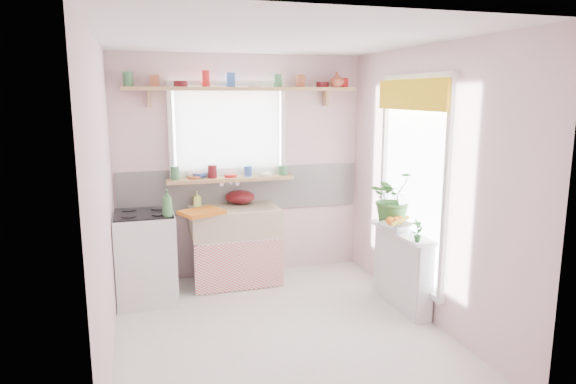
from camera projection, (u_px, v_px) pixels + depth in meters
name	position (u px, v px, depth m)	size (l,w,h in m)	color
room	(319.00, 163.00, 5.28)	(3.20, 3.20, 3.20)	white
sink_unit	(235.00, 245.00, 5.64)	(0.95, 0.65, 1.11)	white
cooker	(146.00, 257.00, 5.14)	(0.58, 0.58, 0.93)	white
radiator_ledge	(402.00, 267.00, 5.02)	(0.22, 0.95, 0.78)	white
windowsill	(231.00, 179.00, 5.68)	(1.40, 0.22, 0.04)	tan
pine_shelf	(243.00, 89.00, 5.53)	(2.52, 0.24, 0.04)	tan
shelf_crockery	(240.00, 82.00, 5.51)	(2.47, 0.11, 0.12)	#3F7F4C
sill_crockery	(229.00, 172.00, 5.66)	(1.35, 0.11, 0.12)	#3F7F4C
dish_tray	(202.00, 212.00, 5.27)	(0.41, 0.31, 0.04)	#CE6312
colander	(240.00, 197.00, 5.77)	(0.33, 0.33, 0.15)	#510E12
jade_plant	(393.00, 198.00, 5.10)	(0.50, 0.43, 0.55)	#315F26
fruit_bowl	(395.00, 227.00, 4.92)	(0.30, 0.30, 0.07)	silver
herb_pot	(417.00, 231.00, 4.53)	(0.11, 0.07, 0.20)	#245A26
soap_bottle_sink	(197.00, 199.00, 5.63)	(0.08, 0.08, 0.17)	#DEEA68
sill_cup	(190.00, 174.00, 5.60)	(0.11, 0.11, 0.08)	silver
sill_bowl	(199.00, 175.00, 5.63)	(0.18, 0.18, 0.06)	#3859B8
shelf_vase	(337.00, 80.00, 5.75)	(0.16, 0.16, 0.17)	#AF4E35
cooker_bottle	(167.00, 203.00, 4.88)	(0.10, 0.10, 0.26)	#448948
fruit	(396.00, 221.00, 4.91)	(0.20, 0.14, 0.10)	orange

